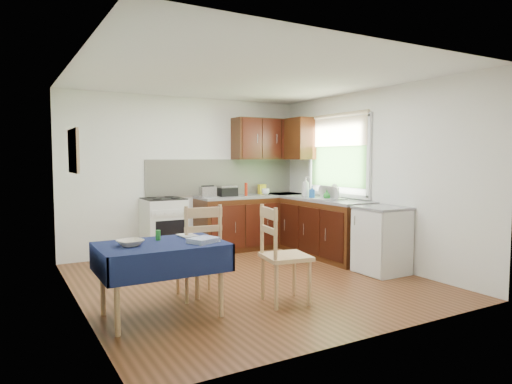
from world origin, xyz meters
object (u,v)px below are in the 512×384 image
toaster (208,192)px  kettle (335,192)px  chair_near (281,252)px  sandwich_press (227,191)px  chair_far (200,249)px  dish_rack (329,198)px  dining_table (161,254)px

toaster → kettle: (1.50, -1.31, 0.02)m
chair_near → sandwich_press: size_ratio=3.50×
chair_near → kettle: kettle is taller
chair_far → kettle: size_ratio=4.26×
dish_rack → chair_far: bearing=-178.7°
toaster → kettle: bearing=-22.8°
sandwich_press → chair_near: bearing=-112.4°
toaster → chair_near: bearing=-79.1°
dining_table → sandwich_press: 3.20m
chair_far → kettle: 2.69m
dish_rack → kettle: bearing=-34.7°
chair_far → toaster: bearing=-110.4°
chair_far → sandwich_press: (1.39, 2.18, 0.44)m
chair_near → chair_far: bearing=57.8°
chair_near → toaster: size_ratio=4.18×
dining_table → sandwich_press: bearing=77.2°
dining_table → sandwich_press: (1.94, 2.52, 0.38)m
chair_far → chair_near: (0.67, -0.59, 0.00)m
toaster → dining_table: bearing=-104.1°
dining_table → dish_rack: dish_rack is taller
chair_near → sandwich_press: sandwich_press is taller
toaster → sandwich_press: (0.36, 0.06, -0.00)m
dining_table → dish_rack: bearing=46.3°
sandwich_press → dish_rack: bearing=-60.0°
dish_rack → chair_near: bearing=-158.7°
dining_table → kettle: bearing=45.2°
dining_table → toaster: bearing=82.1°
sandwich_press → dish_rack: 1.70m
chair_far → chair_near: bearing=144.1°
dining_table → chair_near: bearing=13.3°
toaster → sandwich_press: 0.37m
dish_rack → kettle: (0.09, -0.03, 0.08)m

